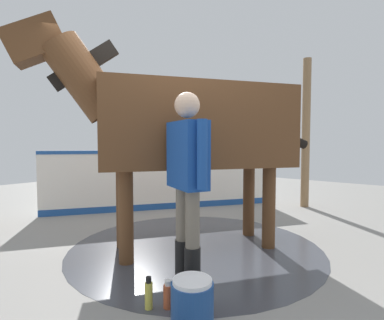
# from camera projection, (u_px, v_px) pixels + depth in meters

# --- Properties ---
(ground_plane) EXTENTS (16.00, 16.00, 0.02)m
(ground_plane) POSITION_uv_depth(u_px,v_px,m) (181.00, 251.00, 3.63)
(ground_plane) COLOR gray
(wet_patch) EXTENTS (3.07, 3.07, 0.00)m
(wet_patch) POSITION_uv_depth(u_px,v_px,m) (196.00, 247.00, 3.75)
(wet_patch) COLOR #42444C
(wet_patch) RESTS_ON ground
(barrier_wall) EXTENTS (3.71, 2.50, 1.16)m
(barrier_wall) POSITION_uv_depth(u_px,v_px,m) (162.00, 182.00, 5.86)
(barrier_wall) COLOR white
(barrier_wall) RESTS_ON ground
(roof_post_far) EXTENTS (0.16, 0.16, 2.98)m
(roof_post_far) POSITION_uv_depth(u_px,v_px,m) (306.00, 133.00, 6.05)
(roof_post_far) COLOR olive
(roof_post_far) RESTS_ON ground
(horse) EXTENTS (3.16, 2.29, 2.63)m
(horse) POSITION_uv_depth(u_px,v_px,m) (186.00, 126.00, 3.63)
(horse) COLOR brown
(horse) RESTS_ON ground
(handler) EXTENTS (0.42, 0.64, 1.76)m
(handler) POSITION_uv_depth(u_px,v_px,m) (187.00, 172.00, 2.79)
(handler) COLOR black
(handler) RESTS_ON ground
(wash_bucket) EXTENTS (0.31, 0.31, 0.32)m
(wash_bucket) POSITION_uv_depth(u_px,v_px,m) (192.00, 302.00, 2.15)
(wash_bucket) COLOR #1E478C
(wash_bucket) RESTS_ON ground
(bottle_shampoo) EXTENTS (0.06, 0.06, 0.26)m
(bottle_shampoo) POSITION_uv_depth(u_px,v_px,m) (149.00, 294.00, 2.34)
(bottle_shampoo) COLOR #D8CC4C
(bottle_shampoo) RESTS_ON ground
(bottle_spray) EXTENTS (0.08, 0.08, 0.22)m
(bottle_spray) POSITION_uv_depth(u_px,v_px,m) (168.00, 295.00, 2.36)
(bottle_spray) COLOR #CC5933
(bottle_spray) RESTS_ON ground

